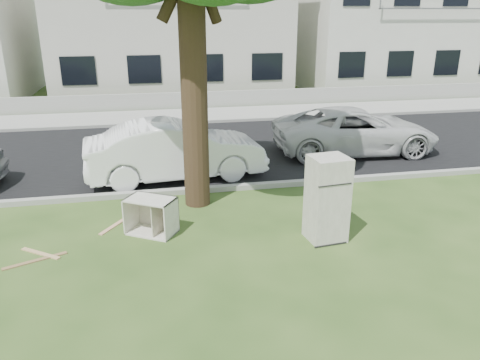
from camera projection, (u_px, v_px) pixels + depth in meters
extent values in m
plane|color=#2B4619|center=(230.00, 238.00, 8.65)|extent=(120.00, 120.00, 0.00)
cube|color=black|center=(196.00, 150.00, 14.19)|extent=(120.00, 7.00, 0.01)
cube|color=gray|center=(212.00, 191.00, 10.91)|extent=(120.00, 0.18, 0.12)
cube|color=gray|center=(185.00, 124.00, 17.47)|extent=(120.00, 0.18, 0.12)
cube|color=gray|center=(182.00, 116.00, 18.80)|extent=(120.00, 2.80, 0.01)
cube|color=gray|center=(179.00, 100.00, 20.16)|extent=(120.00, 0.15, 0.70)
cylinder|color=black|center=(194.00, 83.00, 9.36)|extent=(0.54, 0.54, 5.20)
cube|color=beige|center=(169.00, 19.00, 23.58)|extent=(11.00, 8.00, 7.20)
cube|color=beige|center=(387.00, 24.00, 25.89)|extent=(10.00, 8.00, 6.60)
cube|color=white|center=(327.00, 199.00, 8.39)|extent=(0.71, 0.67, 1.57)
cube|color=silver|center=(151.00, 216.00, 8.76)|extent=(1.05, 0.94, 0.69)
cube|color=olive|center=(35.00, 261.00, 7.85)|extent=(0.99, 0.48, 0.02)
cube|color=tan|center=(41.00, 253.00, 8.09)|extent=(0.73, 0.57, 0.02)
cube|color=tan|center=(113.00, 226.00, 9.10)|extent=(0.50, 0.70, 0.02)
imported|color=white|center=(176.00, 150.00, 11.56)|extent=(4.53, 1.98, 1.45)
imported|color=silver|center=(355.00, 131.00, 13.73)|extent=(4.89, 2.45, 1.33)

